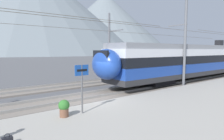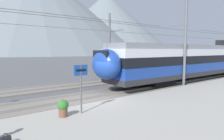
{
  "view_description": "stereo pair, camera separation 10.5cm",
  "coord_description": "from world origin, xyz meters",
  "px_view_note": "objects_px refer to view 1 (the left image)",
  "views": [
    {
      "loc": [
        -6.48,
        -10.38,
        3.31
      ],
      "look_at": [
        3.5,
        2.8,
        1.63
      ],
      "focal_mm": 31.37,
      "sensor_mm": 36.0,
      "label": 1
    },
    {
      "loc": [
        -6.39,
        -10.44,
        3.31
      ],
      "look_at": [
        3.5,
        2.8,
        1.63
      ],
      "focal_mm": 31.37,
      "sensor_mm": 36.0,
      "label": 2
    }
  ],
  "objects_px": {
    "catenary_mast_mid": "(184,42)",
    "potted_plant_platform_edge": "(64,107)",
    "catenary_mast_far_side": "(110,44)",
    "train_near_platform": "(200,60)",
    "train_far_track": "(215,56)",
    "platform_sign": "(82,78)"
  },
  "relations": [
    {
      "from": "catenary_mast_mid",
      "to": "catenary_mast_far_side",
      "type": "bearing_deg",
      "value": 101.93
    },
    {
      "from": "train_near_platform",
      "to": "train_far_track",
      "type": "bearing_deg",
      "value": 18.97
    },
    {
      "from": "platform_sign",
      "to": "catenary_mast_mid",
      "type": "bearing_deg",
      "value": 9.69
    },
    {
      "from": "catenary_mast_mid",
      "to": "potted_plant_platform_edge",
      "type": "bearing_deg",
      "value": -171.22
    },
    {
      "from": "train_far_track",
      "to": "platform_sign",
      "type": "bearing_deg",
      "value": -164.98
    },
    {
      "from": "train_far_track",
      "to": "potted_plant_platform_edge",
      "type": "xyz_separation_m",
      "value": [
        -31.87,
        -8.26,
        -1.5
      ]
    },
    {
      "from": "platform_sign",
      "to": "potted_plant_platform_edge",
      "type": "relative_size",
      "value": 2.95
    },
    {
      "from": "catenary_mast_mid",
      "to": "catenary_mast_far_side",
      "type": "height_order",
      "value": "catenary_mast_mid"
    },
    {
      "from": "train_near_platform",
      "to": "potted_plant_platform_edge",
      "type": "xyz_separation_m",
      "value": [
        -17.72,
        -3.4,
        -1.49
      ]
    },
    {
      "from": "catenary_mast_far_side",
      "to": "platform_sign",
      "type": "height_order",
      "value": "catenary_mast_far_side"
    },
    {
      "from": "train_far_track",
      "to": "platform_sign",
      "type": "xyz_separation_m",
      "value": [
        -30.96,
        -8.31,
        -0.24
      ]
    },
    {
      "from": "train_far_track",
      "to": "platform_sign",
      "type": "distance_m",
      "value": 32.06
    },
    {
      "from": "train_near_platform",
      "to": "catenary_mast_mid",
      "type": "bearing_deg",
      "value": -164.7
    },
    {
      "from": "train_near_platform",
      "to": "catenary_mast_far_side",
      "type": "distance_m",
      "value": 10.33
    },
    {
      "from": "catenary_mast_mid",
      "to": "train_far_track",
      "type": "bearing_deg",
      "value": 17.95
    },
    {
      "from": "catenary_mast_far_side",
      "to": "potted_plant_platform_edge",
      "type": "distance_m",
      "value": 15.04
    },
    {
      "from": "train_far_track",
      "to": "potted_plant_platform_edge",
      "type": "relative_size",
      "value": 38.01
    },
    {
      "from": "train_near_platform",
      "to": "potted_plant_platform_edge",
      "type": "relative_size",
      "value": 34.72
    },
    {
      "from": "catenary_mast_far_side",
      "to": "catenary_mast_mid",
      "type": "bearing_deg",
      "value": -78.07
    },
    {
      "from": "train_far_track",
      "to": "catenary_mast_mid",
      "type": "xyz_separation_m",
      "value": [
        -19.72,
        -6.39,
        1.8
      ]
    },
    {
      "from": "train_near_platform",
      "to": "platform_sign",
      "type": "relative_size",
      "value": 11.76
    },
    {
      "from": "train_far_track",
      "to": "platform_sign",
      "type": "height_order",
      "value": "train_far_track"
    }
  ]
}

